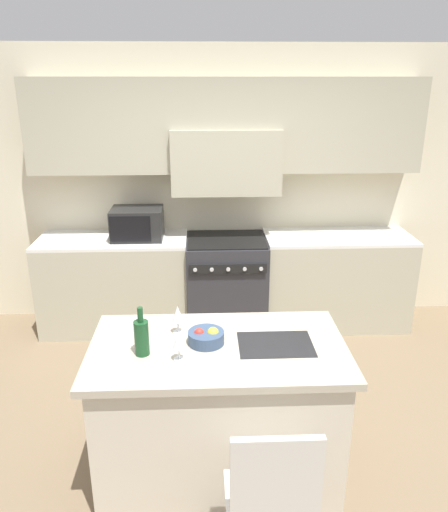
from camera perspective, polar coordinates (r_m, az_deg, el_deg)
name	(u,v)px	position (r m, az deg, el deg)	size (l,w,h in m)	color
ground_plane	(239,450)	(3.65, 1.71, -21.25)	(10.00, 10.00, 0.00)	#7A664C
back_cabinetry	(225,164)	(4.92, 0.14, 10.47)	(10.00, 0.46, 2.70)	beige
back_counter	(226,282)	(4.99, 0.26, -2.94)	(3.63, 0.62, 0.94)	#B2AD93
range_stove	(226,283)	(4.97, 0.27, -3.10)	(0.77, 0.70, 0.92)	#2D2D33
microwave	(137,224)	(4.82, -9.89, 3.68)	(0.48, 0.37, 0.29)	black
kitchen_island	(218,410)	(3.22, -0.65, -17.16)	(1.51, 0.85, 0.91)	beige
island_chair	(272,501)	(2.57, 5.46, -26.12)	(0.42, 0.40, 0.99)	beige
wine_bottle	(142,337)	(2.87, -9.40, -9.09)	(0.08, 0.08, 0.29)	#194723
wine_glass_near	(179,340)	(2.79, -5.20, -9.58)	(0.07, 0.07, 0.18)	white
wine_glass_far	(178,314)	(3.07, -5.31, -6.64)	(0.07, 0.07, 0.18)	white
fruit_bowl	(206,337)	(2.98, -2.04, -9.21)	(0.22, 0.22, 0.10)	#384C6B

